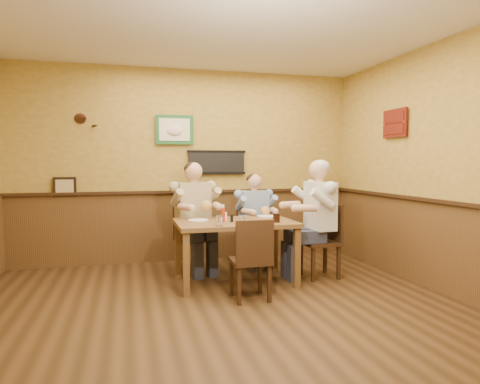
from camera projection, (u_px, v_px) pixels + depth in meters
The scene contains 17 objects.
room at pixel (236, 137), 4.05m from camera, with size 5.02×5.03×2.81m.
dining_table at pixel (235, 229), 5.12m from camera, with size 1.40×0.90×0.75m.
chair_back_left at pixel (193, 237), 5.69m from camera, with size 0.42×0.42×0.91m, color #352110, non-canonical shape.
chair_back_right at pixel (254, 236), 6.03m from camera, with size 0.37×0.37×0.81m, color #352110, non-canonical shape.
chair_right_end at pixel (320, 241), 5.38m from camera, with size 0.43×0.43×0.93m, color #352110, non-canonical shape.
chair_near_side at pixel (250, 259), 4.51m from camera, with size 0.40×0.40×0.87m, color #352110, non-canonical shape.
diner_tan_shirt at pixel (193, 223), 5.67m from camera, with size 0.60×0.60×1.30m, color #C2B185, non-canonical shape.
diner_blue_polo at pixel (254, 224), 6.01m from camera, with size 0.54×0.54×1.16m, color #7C92BB, non-canonical shape.
diner_white_elder at pixel (320, 225), 5.36m from camera, with size 0.61×0.61×1.33m, color silver, non-canonical shape.
water_glass_left at pixel (219, 221), 4.72m from camera, with size 0.08×0.08×0.12m, color white.
water_glass_mid at pixel (242, 220), 4.80m from camera, with size 0.07×0.07×0.10m, color white.
cola_tumbler at pixel (276, 218), 4.99m from camera, with size 0.08×0.08×0.11m, color black.
hot_sauce_bottle at pixel (223, 214), 5.05m from camera, with size 0.04×0.04×0.18m, color #B32613.
salt_shaker at pixel (225, 216), 5.18m from camera, with size 0.04×0.04×0.10m, color white.
pepper_shaker at pixel (232, 218), 5.01m from camera, with size 0.03×0.03×0.08m, color black.
plate_far_left at pixel (198, 220), 5.12m from camera, with size 0.24×0.24×0.02m, color silver.
plate_far_right at pixel (267, 216), 5.48m from camera, with size 0.25×0.25×0.02m, color silver.
Camera 1 is at (-0.86, -3.78, 1.45)m, focal length 32.00 mm.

